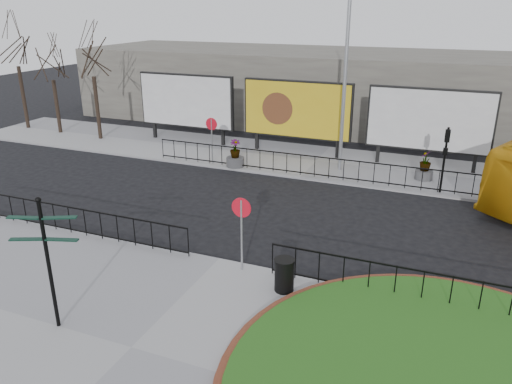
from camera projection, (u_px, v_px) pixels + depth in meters
The scene contains 21 objects.
ground at pixel (220, 261), 16.78m from camera, with size 90.00×90.00×0.00m, color black.
pavement_near at pixel (132, 349), 12.42m from camera, with size 30.00×10.00×0.12m, color gray.
pavement_far at pixel (316, 162), 27.15m from camera, with size 44.00×6.00×0.12m, color gray.
railing_near_left at pixel (69, 219), 18.39m from camera, with size 10.00×0.10×1.10m, color black, non-canonical shape.
railing_near_right at pixel (423, 287), 13.99m from camera, with size 9.00×0.10×1.10m, color black, non-canonical shape.
railing_far at pixel (322, 167), 24.24m from camera, with size 18.00×0.10×1.10m, color black, non-canonical shape.
speed_sign_far at pixel (212, 131), 26.01m from camera, with size 0.64×0.07×2.47m.
speed_sign_near at pixel (242, 218), 15.40m from camera, with size 0.64×0.07×2.47m.
billboard_left at pixel (186, 101), 30.09m from camera, with size 6.20×0.31×4.10m.
billboard_mid at pixel (297, 110), 27.62m from camera, with size 6.20×0.31×4.10m.
billboard_right at pixel (429, 120), 25.16m from camera, with size 6.20×0.31×4.10m.
lamp_post at pixel (345, 76), 24.07m from camera, with size 0.74×0.18×9.23m.
signal_pole_a at pixel (446, 150), 21.84m from camera, with size 0.22×0.26×3.00m.
tree_left at pixel (94, 82), 30.39m from camera, with size 2.00×2.00×7.00m, color #2D2119, non-canonical shape.
tree_mid at pixel (54, 85), 32.02m from camera, with size 2.00×2.00×6.20m, color #2D2119, non-canonical shape.
tree_far at pixel (19, 72), 33.02m from camera, with size 2.00×2.00×7.50m, color #2D2119, non-canonical shape.
building_backdrop at pixel (357, 89), 34.95m from camera, with size 40.00×10.00×5.00m, color slate.
fingerpost_sign at pixel (46, 251), 12.46m from camera, with size 1.68×0.86×3.67m.
litter_bin at pixel (284, 275), 14.70m from camera, with size 0.62×0.62×1.03m.
planter_a at pixel (235, 157), 25.98m from camera, with size 0.94×0.94×1.44m.
planter_c at pixel (425, 168), 24.07m from camera, with size 0.84×0.84×1.42m.
Camera 1 is at (6.73, -13.31, 8.13)m, focal length 35.00 mm.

